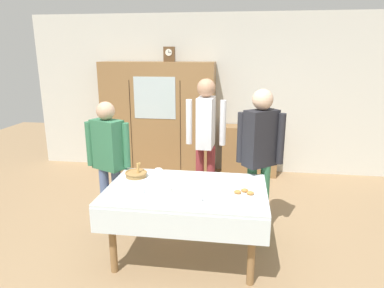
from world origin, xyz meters
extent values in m
plane|color=#997A56|center=(0.00, 0.00, 0.00)|extent=(12.00, 12.00, 0.00)
cube|color=silver|center=(0.00, 2.65, 1.35)|extent=(6.40, 0.10, 2.70)
cylinder|color=olive|center=(-0.65, -0.57, 0.37)|extent=(0.07, 0.07, 0.73)
cylinder|color=olive|center=(0.65, -0.57, 0.37)|extent=(0.07, 0.07, 0.73)
cylinder|color=olive|center=(-0.65, 0.17, 0.37)|extent=(0.07, 0.07, 0.73)
cylinder|color=olive|center=(0.65, 0.17, 0.37)|extent=(0.07, 0.07, 0.73)
cube|color=silver|center=(0.00, -0.20, 0.75)|extent=(1.59, 1.02, 0.03)
cube|color=silver|center=(0.00, -0.71, 0.61)|extent=(1.59, 0.01, 0.24)
cube|color=olive|center=(-0.90, 2.35, 0.96)|extent=(1.93, 0.45, 1.91)
cube|color=silver|center=(-0.90, 2.13, 1.34)|extent=(0.70, 0.01, 0.69)
cube|color=black|center=(-1.33, 2.13, 0.86)|extent=(0.01, 0.01, 1.53)
cube|color=black|center=(-0.47, 2.13, 0.86)|extent=(0.01, 0.01, 1.53)
cube|color=brown|center=(-0.69, 2.35, 2.03)|extent=(0.18, 0.10, 0.24)
cylinder|color=white|center=(-0.69, 2.30, 2.06)|extent=(0.11, 0.01, 0.11)
cube|color=black|center=(-0.69, 2.30, 2.08)|extent=(0.00, 0.00, 0.04)
cube|color=black|center=(-0.67, 2.30, 2.06)|extent=(0.05, 0.00, 0.00)
cube|color=olive|center=(0.68, 2.41, 0.43)|extent=(0.92, 0.35, 0.85)
cube|color=#B29333|center=(0.68, 2.41, 0.87)|extent=(0.16, 0.19, 0.03)
cube|color=#2D5184|center=(0.68, 2.41, 0.89)|extent=(0.17, 0.20, 0.02)
cube|color=#B29333|center=(0.68, 2.41, 0.92)|extent=(0.15, 0.22, 0.02)
cube|color=#2D5184|center=(0.68, 2.41, 0.94)|extent=(0.13, 0.18, 0.02)
cylinder|color=white|center=(-0.41, -0.39, 0.76)|extent=(0.13, 0.13, 0.01)
cylinder|color=white|center=(-0.41, -0.39, 0.80)|extent=(0.08, 0.08, 0.05)
torus|color=white|center=(-0.37, -0.39, 0.80)|extent=(0.04, 0.01, 0.04)
cylinder|color=#47230F|center=(-0.41, -0.39, 0.82)|extent=(0.06, 0.06, 0.01)
cylinder|color=white|center=(0.14, -0.10, 0.76)|extent=(0.13, 0.13, 0.01)
cylinder|color=white|center=(0.14, -0.10, 0.80)|extent=(0.08, 0.08, 0.05)
torus|color=white|center=(0.18, -0.10, 0.80)|extent=(0.04, 0.01, 0.04)
cylinder|color=white|center=(-0.37, 0.16, 0.76)|extent=(0.13, 0.13, 0.01)
cylinder|color=white|center=(-0.37, 0.16, 0.80)|extent=(0.08, 0.08, 0.05)
torus|color=white|center=(-0.33, 0.16, 0.80)|extent=(0.04, 0.01, 0.04)
cylinder|color=#47230F|center=(-0.37, 0.16, 0.82)|extent=(0.06, 0.06, 0.01)
cylinder|color=white|center=(-0.15, -0.32, 0.76)|extent=(0.13, 0.13, 0.01)
cylinder|color=white|center=(-0.15, -0.32, 0.80)|extent=(0.08, 0.08, 0.05)
torus|color=white|center=(-0.12, -0.32, 0.80)|extent=(0.04, 0.01, 0.04)
cylinder|color=#47230F|center=(-0.15, -0.32, 0.82)|extent=(0.06, 0.06, 0.01)
cylinder|color=white|center=(0.16, -0.50, 0.76)|extent=(0.13, 0.13, 0.01)
cylinder|color=white|center=(0.16, -0.50, 0.80)|extent=(0.08, 0.08, 0.05)
torus|color=white|center=(0.20, -0.50, 0.80)|extent=(0.04, 0.01, 0.04)
cylinder|color=#9E7542|center=(-0.59, 0.04, 0.79)|extent=(0.22, 0.22, 0.05)
torus|color=#9E7542|center=(-0.59, 0.04, 0.81)|extent=(0.24, 0.24, 0.02)
cylinder|color=tan|center=(-0.56, 0.02, 0.86)|extent=(0.03, 0.02, 0.12)
cylinder|color=tan|center=(-0.56, 0.04, 0.86)|extent=(0.02, 0.03, 0.12)
cylinder|color=tan|center=(-0.56, 0.05, 0.86)|extent=(0.04, 0.04, 0.12)
cylinder|color=white|center=(0.57, -0.30, 0.77)|extent=(0.28, 0.28, 0.01)
ellipsoid|color=#BC7F3D|center=(0.63, -0.30, 0.79)|extent=(0.07, 0.05, 0.04)
ellipsoid|color=#BC7F3D|center=(0.58, -0.24, 0.79)|extent=(0.07, 0.05, 0.04)
ellipsoid|color=#BC7F3D|center=(0.51, -0.29, 0.79)|extent=(0.07, 0.05, 0.04)
cube|color=silver|center=(-0.65, -0.31, 0.76)|extent=(0.10, 0.01, 0.00)
ellipsoid|color=silver|center=(-0.59, -0.31, 0.76)|extent=(0.03, 0.02, 0.01)
cube|color=silver|center=(0.37, 0.00, 0.76)|extent=(0.10, 0.01, 0.00)
ellipsoid|color=silver|center=(0.43, 0.00, 0.76)|extent=(0.03, 0.02, 0.01)
cylinder|color=slate|center=(-1.06, 0.26, 0.38)|extent=(0.11, 0.11, 0.76)
cylinder|color=slate|center=(-0.91, 0.26, 0.38)|extent=(0.11, 0.11, 0.76)
cube|color=#33704C|center=(-0.98, 0.26, 1.05)|extent=(0.41, 0.33, 0.57)
sphere|color=tan|center=(-0.98, 0.26, 1.44)|extent=(0.21, 0.21, 0.21)
cylinder|color=#33704C|center=(-1.20, 0.26, 1.05)|extent=(0.08, 0.08, 0.52)
cylinder|color=#33704C|center=(-0.76, 0.26, 1.05)|extent=(0.08, 0.08, 0.52)
cylinder|color=#33704C|center=(0.66, 0.40, 0.42)|extent=(0.11, 0.11, 0.84)
cylinder|color=#33704C|center=(0.81, 0.40, 0.42)|extent=(0.11, 0.11, 0.84)
cube|color=#232328|center=(0.74, 0.40, 1.15)|extent=(0.41, 0.38, 0.63)
sphere|color=#DBB293|center=(0.74, 0.40, 1.58)|extent=(0.23, 0.23, 0.23)
cylinder|color=#232328|center=(0.52, 0.40, 1.15)|extent=(0.08, 0.08, 0.57)
cylinder|color=#232328|center=(0.96, 0.40, 1.15)|extent=(0.08, 0.08, 0.57)
cylinder|color=#933338|center=(-0.01, 0.98, 0.43)|extent=(0.11, 0.11, 0.87)
cylinder|color=#933338|center=(0.14, 0.98, 0.43)|extent=(0.11, 0.11, 0.87)
cube|color=silver|center=(0.07, 0.98, 1.19)|extent=(0.22, 0.37, 0.65)
sphere|color=tan|center=(0.07, 0.98, 1.63)|extent=(0.23, 0.23, 0.23)
cylinder|color=silver|center=(-0.15, 0.98, 1.19)|extent=(0.08, 0.08, 0.59)
cylinder|color=silver|center=(0.29, 0.98, 1.19)|extent=(0.08, 0.08, 0.59)
camera|label=1|loc=(0.51, -3.34, 2.09)|focal=32.08mm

